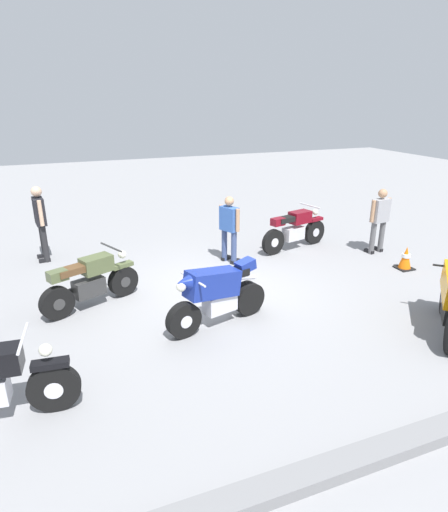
# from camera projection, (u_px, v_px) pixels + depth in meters

# --- Properties ---
(ground_plane) EXTENTS (40.00, 40.00, 0.00)m
(ground_plane) POSITION_uv_depth(u_px,v_px,m) (217.00, 292.00, 8.63)
(ground_plane) COLOR gray
(curb_edge) EXTENTS (14.00, 0.30, 0.15)m
(curb_edge) POSITION_uv_depth(u_px,v_px,m) (367.00, 456.00, 4.60)
(curb_edge) COLOR gray
(curb_edge) RESTS_ON ground
(motorcycle_olive_vintage) EXTENTS (1.85, 0.99, 1.07)m
(motorcycle_olive_vintage) POSITION_uv_depth(u_px,v_px,m) (90.00, 282.00, 7.87)
(motorcycle_olive_vintage) COLOR black
(motorcycle_olive_vintage) RESTS_ON ground
(motorcycle_maroon_cruiser) EXTENTS (2.06, 0.77, 1.09)m
(motorcycle_maroon_cruiser) POSITION_uv_depth(u_px,v_px,m) (295.00, 229.00, 10.89)
(motorcycle_maroon_cruiser) COLOR black
(motorcycle_maroon_cruiser) RESTS_ON ground
(motorcycle_blue_sportbike) EXTENTS (1.93, 0.84, 1.14)m
(motorcycle_blue_sportbike) POSITION_uv_depth(u_px,v_px,m) (217.00, 293.00, 7.20)
(motorcycle_blue_sportbike) COLOR black
(motorcycle_blue_sportbike) RESTS_ON ground
(person_in_gray_shirt) EXTENTS (0.64, 0.36, 1.62)m
(person_in_gray_shirt) POSITION_uv_depth(u_px,v_px,m) (380.00, 217.00, 10.49)
(person_in_gray_shirt) COLOR #59595B
(person_in_gray_shirt) RESTS_ON ground
(person_in_blue_shirt) EXTENTS (0.45, 0.60, 1.58)m
(person_in_blue_shirt) POSITION_uv_depth(u_px,v_px,m) (229.00, 226.00, 9.88)
(person_in_blue_shirt) COLOR #384772
(person_in_blue_shirt) RESTS_ON ground
(person_in_black_shirt) EXTENTS (0.36, 0.68, 1.78)m
(person_in_black_shirt) POSITION_uv_depth(u_px,v_px,m) (40.00, 218.00, 9.99)
(person_in_black_shirt) COLOR #262628
(person_in_black_shirt) RESTS_ON ground
(traffic_cone) EXTENTS (0.36, 0.36, 0.53)m
(traffic_cone) POSITION_uv_depth(u_px,v_px,m) (406.00, 258.00, 9.70)
(traffic_cone) COLOR black
(traffic_cone) RESTS_ON ground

